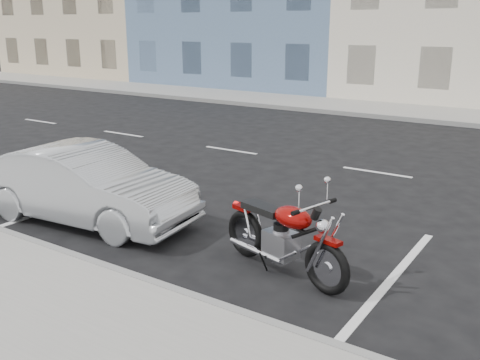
# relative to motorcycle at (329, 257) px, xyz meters

# --- Properties ---
(ground) EXTENTS (120.00, 120.00, 0.00)m
(ground) POSITION_rel_motorcycle_xyz_m (0.53, 5.84, -0.50)
(ground) COLOR black
(ground) RESTS_ON ground
(sidewalk_far) EXTENTS (80.00, 3.40, 0.15)m
(sidewalk_far) POSITION_rel_motorcycle_xyz_m (-4.47, 14.54, -0.42)
(sidewalk_far) COLOR gray
(sidewalk_far) RESTS_ON ground
(curb_near) EXTENTS (80.00, 0.12, 0.16)m
(curb_near) POSITION_rel_motorcycle_xyz_m (-4.47, -1.16, -0.42)
(curb_near) COLOR gray
(curb_near) RESTS_ON ground
(curb_far) EXTENTS (80.00, 0.12, 0.16)m
(curb_far) POSITION_rel_motorcycle_xyz_m (-4.47, 12.84, -0.42)
(curb_far) COLOR gray
(curb_far) RESTS_ON ground
(motorcycle) EXTENTS (2.14, 0.90, 1.09)m
(motorcycle) POSITION_rel_motorcycle_xyz_m (0.00, 0.00, 0.00)
(motorcycle) COLOR black
(motorcycle) RESTS_ON ground
(sedan_silver) EXTENTS (3.99, 1.74, 1.27)m
(sedan_silver) POSITION_rel_motorcycle_xyz_m (-4.47, 0.12, 0.14)
(sedan_silver) COLOR #ADB1B5
(sedan_silver) RESTS_ON ground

